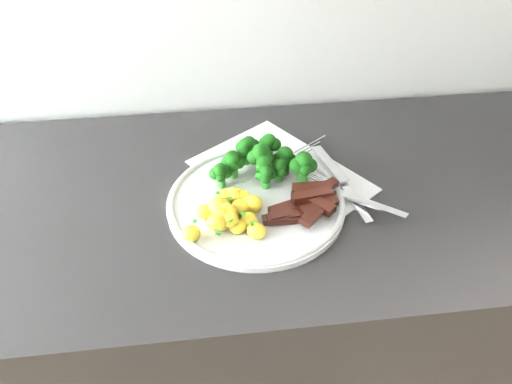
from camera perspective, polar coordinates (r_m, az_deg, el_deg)
The scene contains 8 objects.
counter at distance 1.24m, azimuth 3.49°, elevation -15.59°, with size 2.34×0.59×0.88m.
recipe_paper at distance 0.95m, azimuth 2.79°, elevation 1.93°, with size 0.36×0.38×0.00m.
plate at distance 0.88m, azimuth -0.00°, elevation -1.05°, with size 0.31×0.31×0.02m.
broccoli at distance 0.91m, azimuth 0.96°, elevation 3.77°, with size 0.19×0.13×0.07m.
potatoes at distance 0.83m, azimuth -3.00°, elevation -2.36°, with size 0.14×0.12×0.05m.
beef_strips at distance 0.86m, azimuth 5.65°, elevation -1.37°, with size 0.15×0.11×0.03m.
fork at distance 0.89m, azimuth 11.03°, elevation -0.42°, with size 0.16×0.16×0.02m.
knife at distance 0.91m, azimuth 10.36°, elevation 0.10°, with size 0.06×0.22×0.03m.
Camera 1 is at (-0.23, 1.00, 1.47)m, focal length 35.18 mm.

